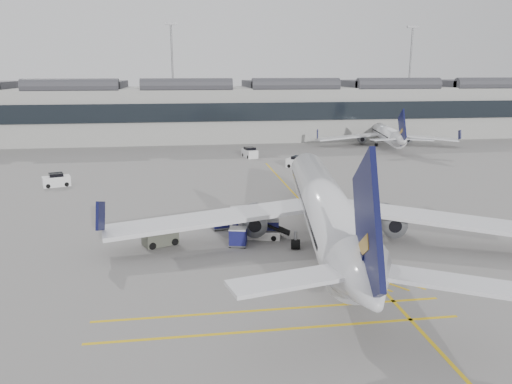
{
  "coord_description": "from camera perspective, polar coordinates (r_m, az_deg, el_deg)",
  "views": [
    {
      "loc": [
        -3.16,
        -38.09,
        14.55
      ],
      "look_at": [
        3.16,
        4.66,
        4.0
      ],
      "focal_mm": 35.0,
      "sensor_mm": 36.0,
      "label": 1
    }
  ],
  "objects": [
    {
      "name": "airliner_far",
      "position": [
        103.03,
        14.54,
        6.51
      ],
      "size": [
        27.8,
        30.63,
        8.2
      ],
      "rotation": [
        0.0,
        0.0,
        -0.18
      ],
      "color": "silver",
      "rests_on": "ground"
    },
    {
      "name": "ramp_agent_a",
      "position": [
        49.25,
        0.29,
        -2.35
      ],
      "size": [
        0.74,
        0.8,
        1.84
      ],
      "primitive_type": "imported",
      "rotation": [
        0.0,
        0.0,
        0.96
      ],
      "color": "#E84D0C",
      "rests_on": "ground"
    },
    {
      "name": "airliner_main",
      "position": [
        43.25,
        7.86,
        -1.62
      ],
      "size": [
        37.09,
        40.82,
        10.9
      ],
      "rotation": [
        0.0,
        0.0,
        -0.15
      ],
      "color": "silver",
      "rests_on": "ground"
    },
    {
      "name": "ramp_agent_b",
      "position": [
        44.53,
        -0.48,
        -4.25
      ],
      "size": [
        1.0,
        0.95,
        1.63
      ],
      "primitive_type": "imported",
      "rotation": [
        0.0,
        0.0,
        3.73
      ],
      "color": "#DD5B0B",
      "rests_on": "ground"
    },
    {
      "name": "safety_cone_engine",
      "position": [
        48.55,
        9.9,
        -3.64
      ],
      "size": [
        0.34,
        0.34,
        0.47
      ],
      "primitive_type": "cone",
      "color": "#F24C0A",
      "rests_on": "ground"
    },
    {
      "name": "apron_markings",
      "position": [
        51.94,
        6.63,
        -2.64
      ],
      "size": [
        0.25,
        60.0,
        0.01
      ],
      "primitive_type": "cube",
      "color": "gold",
      "rests_on": "ground"
    },
    {
      "name": "pushback_tug",
      "position": [
        43.58,
        -10.89,
        -5.08
      ],
      "size": [
        3.22,
        2.64,
        1.56
      ],
      "rotation": [
        0.0,
        0.0,
        0.41
      ],
      "color": "#54574A",
      "rests_on": "ground"
    },
    {
      "name": "terminal",
      "position": [
        110.38,
        -6.83,
        9.25
      ],
      "size": [
        200.0,
        20.45,
        12.4
      ],
      "color": "#9E9E99",
      "rests_on": "ground"
    },
    {
      "name": "belt_loader",
      "position": [
        44.68,
        0.08,
        -4.49
      ],
      "size": [
        5.09,
        2.67,
        2.01
      ],
      "rotation": [
        0.0,
        0.0,
        -0.28
      ],
      "color": "silver",
      "rests_on": "ground"
    },
    {
      "name": "baggage_cart_b",
      "position": [
        42.43,
        -2.07,
        -5.1
      ],
      "size": [
        1.8,
        1.6,
        1.62
      ],
      "rotation": [
        0.0,
        0.0,
        -0.24
      ],
      "color": "gray",
      "rests_on": "ground"
    },
    {
      "name": "ground",
      "position": [
        40.9,
        -3.45,
        -7.15
      ],
      "size": [
        220.0,
        220.0,
        0.0
      ],
      "primitive_type": "plane",
      "color": "gray",
      "rests_on": "ground"
    },
    {
      "name": "service_van_right",
      "position": [
        76.89,
        4.86,
        3.37
      ],
      "size": [
        3.82,
        3.59,
        1.8
      ],
      "rotation": [
        0.0,
        0.0,
        -0.69
      ],
      "color": "silver",
      "rests_on": "ground"
    },
    {
      "name": "service_van_mid",
      "position": [
        85.87,
        -0.71,
        4.5
      ],
      "size": [
        2.53,
        3.8,
        1.79
      ],
      "rotation": [
        0.0,
        0.0,
        1.82
      ],
      "color": "silver",
      "rests_on": "ground"
    },
    {
      "name": "service_van_left",
      "position": [
        69.28,
        -21.85,
        1.25
      ],
      "size": [
        3.71,
        2.69,
        1.72
      ],
      "rotation": [
        0.0,
        0.0,
        0.34
      ],
      "color": "silver",
      "rests_on": "ground"
    },
    {
      "name": "light_masts",
      "position": [
        124.1,
        -7.94,
        13.56
      ],
      "size": [
        113.0,
        0.6,
        25.45
      ],
      "color": "slate",
      "rests_on": "ground"
    },
    {
      "name": "baggage_cart_a",
      "position": [
        44.83,
        1.71,
        -4.07
      ],
      "size": [
        1.7,
        1.48,
        1.6
      ],
      "rotation": [
        0.0,
        0.0,
        -0.16
      ],
      "color": "gray",
      "rests_on": "ground"
    },
    {
      "name": "baggage_cart_c",
      "position": [
        47.56,
        -1.78,
        -2.81
      ],
      "size": [
        1.96,
        1.67,
        1.92
      ],
      "rotation": [
        0.0,
        0.0,
        0.1
      ],
      "color": "gray",
      "rests_on": "ground"
    },
    {
      "name": "safety_cone_nose",
      "position": [
        61.67,
        5.68,
        0.24
      ],
      "size": [
        0.35,
        0.35,
        0.49
      ],
      "primitive_type": "cone",
      "color": "#F24C0A",
      "rests_on": "ground"
    },
    {
      "name": "baggage_cart_d",
      "position": [
        47.07,
        -4.1,
        -3.2
      ],
      "size": [
        1.8,
        1.58,
        1.65
      ],
      "rotation": [
        0.0,
        0.0,
        0.2
      ],
      "color": "gray",
      "rests_on": "ground"
    }
  ]
}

